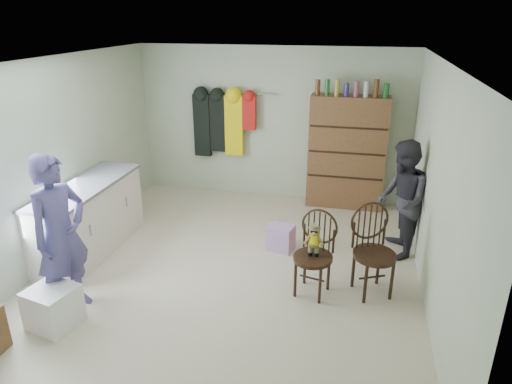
% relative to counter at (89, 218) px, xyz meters
% --- Properties ---
extents(ground_plane, '(5.00, 5.00, 0.00)m').
position_rel_counter_xyz_m(ground_plane, '(1.95, 0.00, -0.47)').
color(ground_plane, beige).
rests_on(ground_plane, ground).
extents(room_walls, '(5.00, 5.00, 5.00)m').
position_rel_counter_xyz_m(room_walls, '(1.95, 0.53, 1.11)').
color(room_walls, beige).
rests_on(room_walls, ground).
extents(counter, '(0.64, 1.86, 0.94)m').
position_rel_counter_xyz_m(counter, '(0.00, 0.00, 0.00)').
color(counter, silver).
rests_on(counter, ground).
extents(plastic_tub, '(0.52, 0.50, 0.42)m').
position_rel_counter_xyz_m(plastic_tub, '(0.49, -1.51, -0.26)').
color(plastic_tub, white).
rests_on(plastic_tub, ground).
extents(chair_front, '(0.52, 0.52, 0.97)m').
position_rel_counter_xyz_m(chair_front, '(2.99, -0.32, 0.08)').
color(chair_front, '#341E12').
rests_on(chair_front, ground).
extents(chair_far, '(0.62, 0.62, 1.05)m').
position_rel_counter_xyz_m(chair_far, '(3.61, -0.16, 0.09)').
color(chair_far, '#341E12').
rests_on(chair_far, ground).
extents(striped_bag, '(0.38, 0.32, 0.35)m').
position_rel_counter_xyz_m(striped_bag, '(2.46, 0.57, -0.30)').
color(striped_bag, pink).
rests_on(striped_bag, ground).
extents(person_left, '(0.58, 0.72, 1.73)m').
position_rel_counter_xyz_m(person_left, '(0.48, -1.21, 0.39)').
color(person_left, '#4F4986').
rests_on(person_left, ground).
extents(person_right, '(0.65, 0.80, 1.54)m').
position_rel_counter_xyz_m(person_right, '(3.95, 0.78, 0.30)').
color(person_right, '#2D2B33').
rests_on(person_right, ground).
extents(dresser, '(1.20, 0.39, 2.07)m').
position_rel_counter_xyz_m(dresser, '(3.20, 2.30, 0.44)').
color(dresser, brown).
rests_on(dresser, ground).
extents(coat_rack, '(1.42, 0.12, 1.09)m').
position_rel_counter_xyz_m(coat_rack, '(1.12, 2.38, 0.78)').
color(coat_rack, '#99999E').
rests_on(coat_rack, ground).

